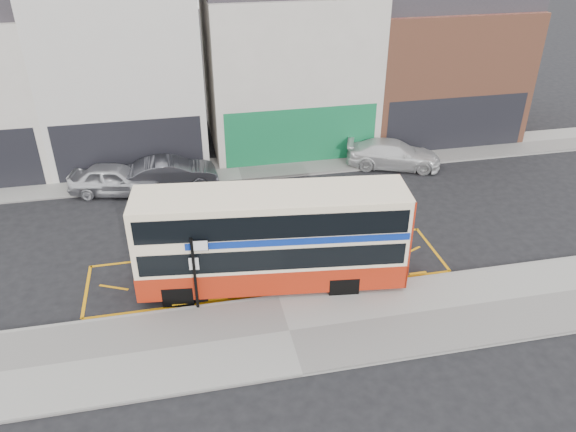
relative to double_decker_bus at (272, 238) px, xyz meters
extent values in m
plane|color=black|center=(0.02, -0.60, -2.06)|extent=(120.00, 120.00, 0.00)
cube|color=gray|center=(0.02, -2.90, -1.99)|extent=(40.00, 4.00, 0.15)
cube|color=gray|center=(0.02, -0.97, -1.99)|extent=(40.00, 0.15, 0.15)
cube|color=gray|center=(0.02, 10.40, -1.99)|extent=(50.00, 3.00, 0.15)
cube|color=beige|center=(-5.48, 14.40, 2.44)|extent=(8.00, 8.00, 9.00)
cube|color=black|center=(-5.48, 10.42, -0.46)|extent=(7.36, 0.06, 3.20)
cube|color=black|center=(-5.48, 10.44, -0.66)|extent=(5.60, 0.04, 2.00)
cube|color=beige|center=(3.52, 14.40, 2.19)|extent=(9.00, 8.00, 8.50)
cube|color=#126A3D|center=(3.52, 10.42, -0.46)|extent=(8.28, 0.06, 3.20)
cube|color=black|center=(3.52, 10.44, -0.66)|extent=(6.30, 0.04, 2.00)
cube|color=#9F5A3F|center=(12.52, 14.40, 1.69)|extent=(9.00, 8.00, 7.50)
cube|color=black|center=(12.52, 10.42, -0.46)|extent=(8.28, 0.06, 3.20)
cube|color=black|center=(12.52, 10.44, -0.66)|extent=(6.30, 0.04, 2.00)
cube|color=#FEE9C1|center=(-0.03, 0.00, 0.05)|extent=(9.97, 3.35, 3.60)
cube|color=#A7220D|center=(-0.03, 0.00, -1.26)|extent=(10.01, 3.39, 0.98)
cube|color=#A7220D|center=(4.80, -0.57, 0.05)|extent=(0.32, 2.25, 3.60)
cube|color=black|center=(-0.03, 0.00, -0.19)|extent=(9.59, 3.36, 0.84)
cube|color=black|center=(-0.03, 0.00, 1.14)|extent=(9.59, 3.36, 0.89)
cube|color=navy|center=(0.85, -0.10, 0.52)|extent=(8.03, 3.17, 0.27)
cube|color=black|center=(-4.87, 0.57, -0.42)|extent=(0.30, 2.04, 1.42)
cube|color=black|center=(-4.87, 0.57, 1.14)|extent=(0.30, 2.04, 0.89)
cube|color=black|center=(-4.86, 0.57, 0.43)|extent=(0.23, 1.55, 0.31)
cube|color=#FEE9C1|center=(-0.03, 0.00, 1.81)|extent=(9.96, 3.26, 0.11)
cylinder|color=black|center=(-3.59, -0.58, -1.62)|extent=(0.91, 0.35, 0.89)
cylinder|color=black|center=(-3.36, 1.39, -1.62)|extent=(0.91, 0.35, 0.89)
cylinder|color=black|center=(2.41, -1.28, -1.62)|extent=(0.91, 0.35, 0.89)
cylinder|color=black|center=(2.64, 0.69, -1.62)|extent=(0.91, 0.35, 0.89)
cube|color=black|center=(-2.93, -1.00, -0.47)|extent=(0.11, 0.11, 2.89)
cube|color=white|center=(-2.64, -1.03, 0.69)|extent=(0.52, 0.11, 0.42)
cube|color=white|center=(-2.92, -0.94, -0.08)|extent=(0.34, 0.07, 0.48)
imported|color=silver|center=(-6.22, 8.94, -1.29)|extent=(4.82, 2.79, 1.54)
imported|color=#47484F|center=(-3.55, 9.07, -1.30)|extent=(4.70, 1.78, 1.53)
imported|color=silver|center=(8.33, 9.09, -1.33)|extent=(5.42, 3.61, 1.46)
cylinder|color=black|center=(6.10, 11.75, -1.08)|extent=(0.24, 0.24, 1.96)
camera|label=1|loc=(-3.01, -17.08, 10.98)|focal=35.00mm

